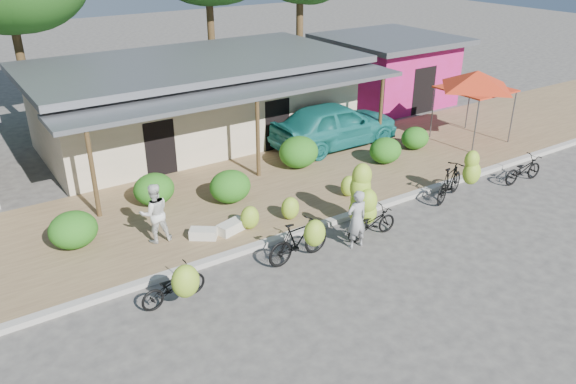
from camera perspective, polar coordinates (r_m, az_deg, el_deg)
name	(u,v)px	position (r m, az deg, el deg)	size (l,w,h in m)	color
ground	(374,254)	(15.48, 8.71, -6.22)	(100.00, 100.00, 0.00)	#403E3C
sidewalk	(275,188)	(18.97, -1.29, 0.44)	(60.00, 6.00, 0.12)	#90764D
curb	(329,222)	(16.76, 4.21, -3.09)	(60.00, 0.25, 0.15)	#A8A399
shop_main	(197,100)	(23.34, -9.23, 9.24)	(13.00, 8.50, 3.35)	beige
shop_pink	(388,69)	(29.16, 10.17, 12.24)	(6.00, 6.00, 3.25)	#BF1D78
hedge_0	(73,230)	(16.24, -20.98, -3.61)	(1.30, 1.17, 1.02)	#2A5814
hedge_1	(154,189)	(18.02, -13.46, 0.28)	(1.28, 1.16, 1.00)	#2A5814
hedge_2	(230,186)	(17.77, -5.90, 0.57)	(1.32, 1.19, 1.03)	#2A5814
hedge_3	(299,152)	(20.30, 1.09, 4.08)	(1.47, 1.32, 1.14)	#2A5814
hedge_4	(385,150)	(21.03, 9.87, 4.18)	(1.22, 1.10, 0.95)	#2A5814
hedge_5	(415,138)	(22.67, 12.78, 5.36)	(1.12, 1.01, 0.87)	#2A5814
red_canopy	(477,80)	(23.73, 18.63, 10.75)	(3.50, 3.50, 2.86)	#59595E
bike_far_left	(176,285)	(13.35, -11.28, -9.23)	(1.69, 1.28, 1.31)	black
bike_left	(301,240)	(14.67, 1.30, -4.86)	(1.95, 1.22, 1.46)	black
bike_center	(366,206)	(16.09, 7.90, -1.44)	(1.68, 1.16, 2.07)	black
bike_right	(455,179)	(18.74, 16.57, 1.26)	(2.01, 1.47, 1.81)	black
bike_far_right	(523,170)	(21.02, 22.78, 2.11)	(1.77, 0.67, 0.92)	black
loose_banana_a	(250,218)	(16.17, -3.90, -2.60)	(0.56, 0.48, 0.70)	#A1CB32
loose_banana_b	(290,208)	(16.67, 0.23, -1.66)	(0.56, 0.48, 0.70)	#A1CB32
loose_banana_c	(349,186)	(18.22, 6.18, 0.62)	(0.56, 0.47, 0.69)	#A1CB32
sack_near	(232,227)	(16.15, -5.73, -3.54)	(0.85, 0.40, 0.30)	beige
sack_far	(203,234)	(15.92, -8.60, -4.20)	(0.75, 0.38, 0.28)	beige
vendor	(357,219)	(15.33, 6.98, -2.77)	(0.62, 0.41, 1.71)	gray
bystander	(155,213)	(15.71, -13.41, -2.10)	(0.83, 0.65, 1.71)	silver
teal_van	(335,124)	(22.33, 4.78, 6.87)	(2.13, 5.28, 1.80)	#186D6A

